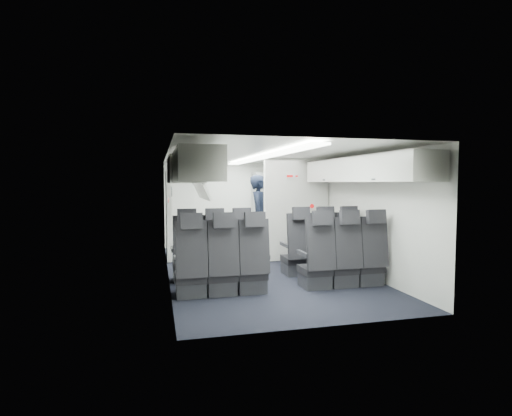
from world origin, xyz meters
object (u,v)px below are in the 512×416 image
seat_row_front (269,254)px  flight_attendant (260,216)px  boarding_door (169,215)px  carry_on_bag (185,175)px  galley_unit (270,209)px  seat_row_mid (285,264)px

seat_row_front → flight_attendant: 2.08m
boarding_door → carry_on_bag: bearing=-84.9°
carry_on_bag → flight_attendant: bearing=34.6°
galley_unit → carry_on_bag: bearing=-125.3°
galley_unit → flight_attendant: bearing=-115.5°
seat_row_front → seat_row_mid: same height
boarding_door → seat_row_front: bearing=-51.8°
galley_unit → boarding_door: bearing=-155.7°
seat_row_front → galley_unit: bearing=73.7°
seat_row_mid → flight_attendant: flight_attendant is taller
galley_unit → flight_attendant: (-0.60, -1.26, -0.04)m
seat_row_mid → galley_unit: 4.30m
seat_row_front → galley_unit: galley_unit is taller
boarding_door → flight_attendant: bearing=-2.7°
seat_row_front → seat_row_mid: 0.90m
seat_row_mid → galley_unit: size_ratio=1.75×
galley_unit → carry_on_bag: carry_on_bag is taller
seat_row_front → boarding_door: size_ratio=1.79×
flight_attendant → seat_row_mid: bearing=-164.5°
flight_attendant → carry_on_bag: (-1.79, -2.12, 0.86)m
boarding_door → carry_on_bag: size_ratio=4.23×
seat_row_front → boarding_door: (-1.64, 2.09, 0.55)m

